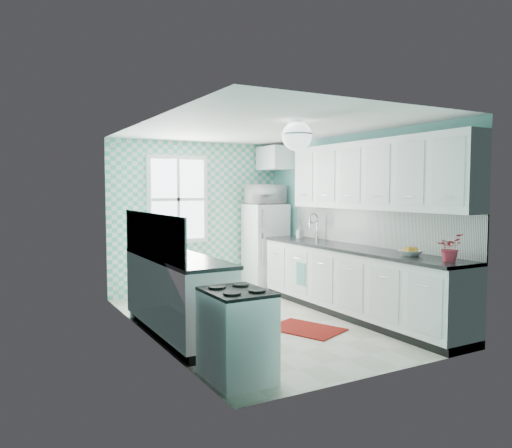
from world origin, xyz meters
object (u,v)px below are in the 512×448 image
sink (308,240)px  microwave (265,194)px  fridge (265,246)px  potted_plant (450,248)px  ceiling_light (297,136)px  fruit_bowl (410,253)px  stove (237,333)px

sink → microwave: bearing=91.2°
fridge → potted_plant: (0.09, -3.78, 0.36)m
ceiling_light → fruit_bowl: bearing=-26.6°
stove → fruit_bowl: bearing=3.6°
fruit_bowl → stove: bearing=-174.4°
fruit_bowl → potted_plant: bearing=-90.0°
potted_plant → microwave: bearing=91.4°
fridge → stove: (-2.31, -3.46, -0.31)m
fridge → sink: bearing=-85.6°
stove → sink: (2.40, 2.32, 0.51)m
sink → microwave: size_ratio=0.87×
fridge → stove: fridge is taller
ceiling_light → microwave: size_ratio=0.58×
stove → ceiling_light: bearing=33.0°
fridge → fruit_bowl: fridge is taller
ceiling_light → potted_plant: bearing=-43.8°
fridge → microwave: 0.90m
ceiling_light → sink: (1.20, 1.48, -1.39)m
ceiling_light → stove: (-1.20, -0.84, -1.90)m
stove → fruit_bowl: size_ratio=3.05×
ceiling_light → sink: 2.36m
ceiling_light → stove: ceiling_light is taller
sink → fridge: bearing=91.2°
sink → microwave: microwave is taller
ceiling_light → microwave: 2.93m
ceiling_light → sink: bearing=50.9°
stove → microwave: (2.31, 3.46, 1.21)m
sink → stove: bearing=-139.5°
stove → potted_plant: size_ratio=2.62×
ceiling_light → potted_plant: (1.20, -1.15, -1.23)m
sink → potted_plant: sink is taller
fruit_bowl → microwave: size_ratio=0.43×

